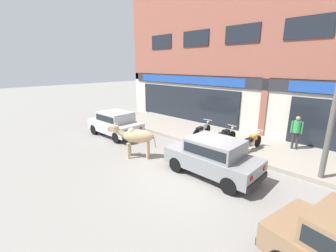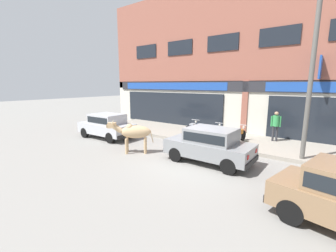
{
  "view_description": "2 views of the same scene",
  "coord_description": "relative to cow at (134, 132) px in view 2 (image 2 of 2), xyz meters",
  "views": [
    {
      "loc": [
        4.85,
        -6.54,
        4.06
      ],
      "look_at": [
        -2.58,
        1.0,
        1.18
      ],
      "focal_mm": 24.0,
      "sensor_mm": 36.0,
      "label": 1
    },
    {
      "loc": [
        4.61,
        -7.91,
        3.21
      ],
      "look_at": [
        -2.18,
        1.0,
        1.1
      ],
      "focal_mm": 24.0,
      "sensor_mm": 36.0,
      "label": 2
    }
  ],
  "objects": [
    {
      "name": "cow",
      "position": [
        0.0,
        0.0,
        0.0
      ],
      "size": [
        1.79,
        1.54,
        1.61
      ],
      "color": "tan",
      "rests_on": "ground"
    },
    {
      "name": "car_2",
      "position": [
        3.42,
        0.96,
        -0.19
      ],
      "size": [
        3.63,
        1.65,
        1.46
      ],
      "color": "black",
      "rests_on": "ground"
    },
    {
      "name": "utility_pole",
      "position": [
        6.47,
        3.29,
        2.41
      ],
      "size": [
        0.18,
        0.18,
        6.47
      ],
      "primitive_type": "cylinder",
      "color": "#595651",
      "rests_on": "sidewalk"
    },
    {
      "name": "motorcycle_2",
      "position": [
        3.46,
        4.17,
        -0.44
      ],
      "size": [
        0.52,
        1.81,
        0.88
      ],
      "color": "black",
      "rests_on": "sidewalk"
    },
    {
      "name": "sidewalk",
      "position": [
        2.83,
        4.86,
        -0.92
      ],
      "size": [
        19.0,
        3.75,
        0.18
      ],
      "primitive_type": "cube",
      "color": "gray",
      "rests_on": "ground"
    },
    {
      "name": "motorcycle_0",
      "position": [
        0.61,
        4.13,
        -0.44
      ],
      "size": [
        0.52,
        1.81,
        0.88
      ],
      "color": "black",
      "rests_on": "sidewalk"
    },
    {
      "name": "motorcycle_1",
      "position": [
        2.08,
        3.99,
        -0.44
      ],
      "size": [
        0.57,
        1.81,
        0.88
      ],
      "color": "black",
      "rests_on": "sidewalk"
    },
    {
      "name": "ground_plane",
      "position": [
        2.83,
        0.79,
        -1.01
      ],
      "size": [
        90.0,
        90.0,
        0.0
      ],
      "primitive_type": "plane",
      "color": "gray"
    },
    {
      "name": "shop_building",
      "position": [
        2.83,
        7.0,
        3.58
      ],
      "size": [
        23.0,
        1.4,
        9.58
      ],
      "color": "#8E5142",
      "rests_on": "ground"
    },
    {
      "name": "pedestrian",
      "position": [
        4.88,
        5.7,
        0.15
      ],
      "size": [
        0.49,
        0.32,
        1.6
      ],
      "color": "#2D2D33",
      "rests_on": "sidewalk"
    },
    {
      "name": "car_1",
      "position": [
        -3.47,
        1.14,
        -0.19
      ],
      "size": [
        3.66,
        1.72,
        1.46
      ],
      "color": "black",
      "rests_on": "ground"
    }
  ]
}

